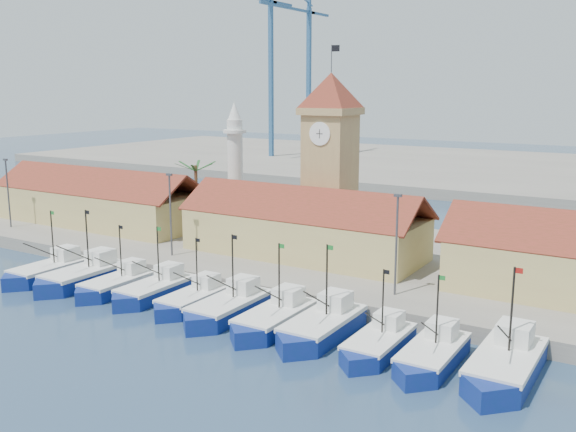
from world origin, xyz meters
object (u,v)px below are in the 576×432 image
Objects in this scene: clock_tower at (330,155)px; minaret at (235,164)px; boat_5 at (227,309)px; boat_0 at (48,272)px.

clock_tower reaches higher than minaret.
clock_tower is at bearing 95.91° from boat_5.
clock_tower reaches higher than boat_0.
boat_0 is at bearing -130.39° from clock_tower.
boat_0 is 0.99× the size of boat_5.
clock_tower is 1.39× the size of minaret.
boat_5 is 25.88m from clock_tower.
boat_0 is 33.23m from clock_tower.
clock_tower reaches higher than boat_5.
boat_5 is 0.62× the size of minaret.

